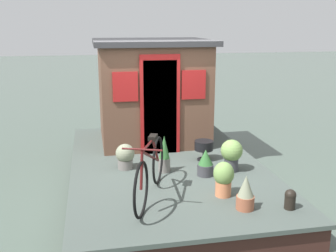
# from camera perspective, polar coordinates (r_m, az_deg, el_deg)

# --- Properties ---
(ground_plane) EXTENTS (60.00, 60.00, 0.00)m
(ground_plane) POSITION_cam_1_polar(r_m,az_deg,el_deg) (7.05, -0.32, -8.43)
(ground_plane) COLOR #47564C
(houseboat_deck) EXTENTS (5.10, 3.18, 0.42)m
(houseboat_deck) POSITION_cam_1_polar(r_m,az_deg,el_deg) (6.97, -0.32, -6.83)
(houseboat_deck) COLOR #424C47
(houseboat_deck) RESTS_ON ground_plane
(houseboat_cabin) EXTENTS (2.00, 2.24, 2.02)m
(houseboat_cabin) POSITION_cam_1_polar(r_m,az_deg,el_deg) (8.02, -2.27, 5.08)
(houseboat_cabin) COLOR brown
(houseboat_cabin) RESTS_ON houseboat_deck
(bicycle) EXTENTS (1.70, 0.73, 0.85)m
(bicycle) POSITION_cam_1_polar(r_m,az_deg,el_deg) (5.43, -2.54, -6.40)
(bicycle) COLOR black
(bicycle) RESTS_ON houseboat_deck
(potted_plant_sage) EXTENTS (0.26, 0.26, 0.42)m
(potted_plant_sage) POSITION_cam_1_polar(r_m,az_deg,el_deg) (6.31, 5.36, -5.29)
(potted_plant_sage) COLOR #38383D
(potted_plant_sage) RESTS_ON houseboat_deck
(potted_plant_geranium) EXTENTS (0.23, 0.23, 0.46)m
(potted_plant_geranium) POSITION_cam_1_polar(r_m,az_deg,el_deg) (5.28, 10.99, -9.39)
(potted_plant_geranium) COLOR #935138
(potted_plant_geranium) RESTS_ON houseboat_deck
(potted_plant_lavender) EXTENTS (0.29, 0.29, 0.49)m
(potted_plant_lavender) POSITION_cam_1_polar(r_m,az_deg,el_deg) (5.59, 7.92, -7.31)
(potted_plant_lavender) COLOR #C6754C
(potted_plant_lavender) RESTS_ON houseboat_deck
(potted_plant_fern) EXTENTS (0.31, 0.31, 0.42)m
(potted_plant_fern) POSITION_cam_1_polar(r_m,az_deg,el_deg) (6.59, -6.12, -4.25)
(potted_plant_fern) COLOR slate
(potted_plant_fern) RESTS_ON houseboat_deck
(potted_plant_ivy) EXTENTS (0.35, 0.35, 0.52)m
(potted_plant_ivy) POSITION_cam_1_polar(r_m,az_deg,el_deg) (6.51, 9.04, -3.88)
(potted_plant_ivy) COLOR #38383D
(potted_plant_ivy) RESTS_ON houseboat_deck
(potted_plant_rosemary) EXTENTS (0.19, 0.19, 0.60)m
(potted_plant_rosemary) POSITION_cam_1_polar(r_m,az_deg,el_deg) (6.41, -0.54, -4.11)
(potted_plant_rosemary) COLOR slate
(potted_plant_rosemary) RESTS_ON houseboat_deck
(charcoal_grill) EXTENTS (0.33, 0.33, 0.35)m
(charcoal_grill) POSITION_cam_1_polar(r_m,az_deg,el_deg) (6.98, 5.13, -2.90)
(charcoal_grill) COLOR black
(charcoal_grill) RESTS_ON houseboat_deck
(mooring_bollard) EXTENTS (0.15, 0.15, 0.26)m
(mooring_bollard) POSITION_cam_1_polar(r_m,az_deg,el_deg) (5.45, 17.00, -9.86)
(mooring_bollard) COLOR black
(mooring_bollard) RESTS_ON houseboat_deck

